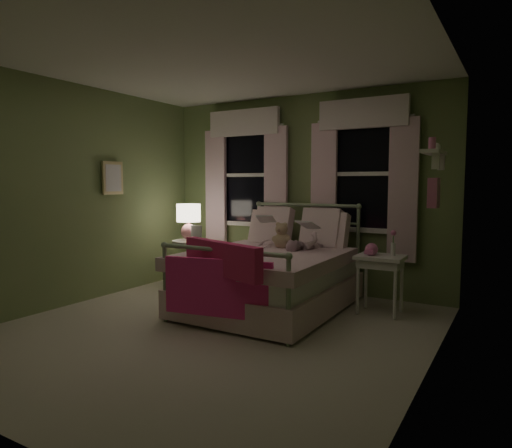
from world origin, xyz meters
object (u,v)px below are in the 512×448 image
Objects in this scene: child_right at (309,223)px; nightstand_left at (189,257)px; bed at (271,275)px; teddy_bear at (282,237)px; child_left at (268,224)px; table_lamp at (189,218)px; nightstand_right at (380,265)px.

child_right is 1.22× the size of nightstand_left.
child_right is 1.85m from nightstand_left.
child_right is at bearing 56.40° from bed.
child_left is at bearing 150.50° from teddy_bear.
child_right is (0.28, 0.42, 0.58)m from bed.
teddy_bear is at bearing -4.25° from nightstand_left.
child_left reaches higher than table_lamp.
child_left is at bearing 2.25° from table_lamp.
bed is at bearing -161.07° from nightstand_right.
table_lamp is at bearing 175.75° from teddy_bear.
child_right is 1.62× the size of table_lamp.
table_lamp is (-1.49, 0.11, 0.16)m from teddy_bear.
child_right is at bearing 156.61° from child_left.
bed is 0.77m from child_right.
teddy_bear is 0.66× the size of table_lamp.
nightstand_right is at bearing 6.39° from teddy_bear.
teddy_bear is 0.50× the size of nightstand_left.
child_right reaches higher than bed.
bed is 1.22m from nightstand_right.
bed is 4.15× the size of table_lamp.
table_lamp reaches higher than nightstand_right.
bed is 2.88× the size of child_left.
child_right is 0.96m from nightstand_right.
child_left is 1.10× the size of nightstand_right.
teddy_bear is 1.17m from nightstand_right.
child_left is at bearing 123.60° from bed.
nightstand_left is 1.33× the size of table_lamp.
table_lamp is 0.77× the size of nightstand_right.
bed is at bearing -90.00° from teddy_bear.
table_lamp is at bearing 0.00° from nightstand_left.
table_lamp is (0.00, 0.00, 0.54)m from nightstand_left.
nightstand_left is 1.02× the size of nightstand_right.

